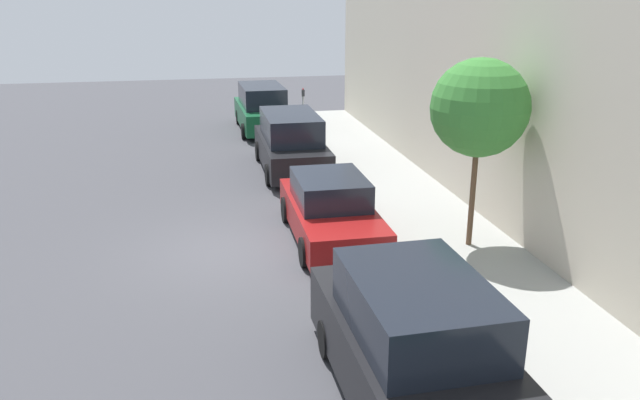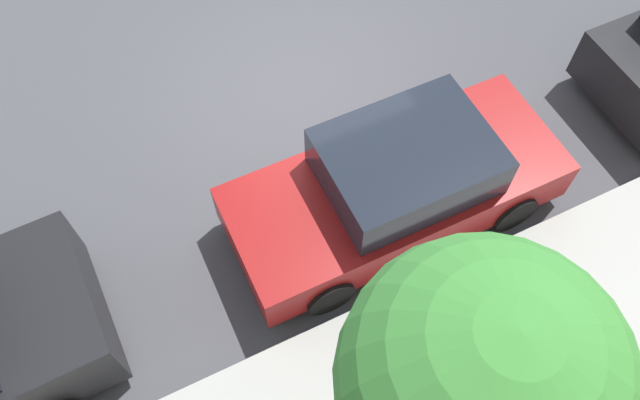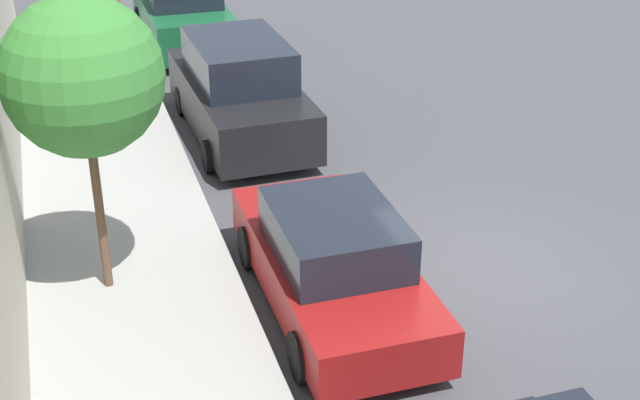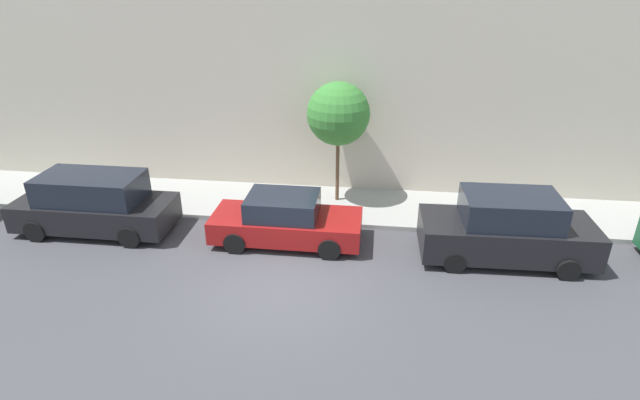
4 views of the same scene
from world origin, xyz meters
The scene contains 8 objects.
ground_plane centered at (0.00, 0.00, 0.00)m, with size 60.00×60.00×0.00m, color #424247.
sidewalk centered at (4.98, 0.00, 0.07)m, with size 2.96×32.00×0.15m.
parked_suv_second centered at (2.22, -6.13, 0.93)m, with size 2.09×4.85×1.98m.
parked_sedan_third centered at (2.39, 0.27, 0.72)m, with size 1.92×4.50×1.54m.
parked_minivan_fourth centered at (2.38, 6.38, 0.92)m, with size 2.02×4.91×1.90m.
parked_minivan_fifth centered at (2.14, 12.86, 0.92)m, with size 2.03×4.95×1.90m.
parking_meter_far centered at (3.95, 13.17, 1.08)m, with size 0.11×0.15×1.52m.
street_tree centered at (5.33, -1.02, 3.26)m, with size 2.10×2.10×4.17m.
Camera 1 is at (-0.53, -13.23, 5.61)m, focal length 35.00 mm.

